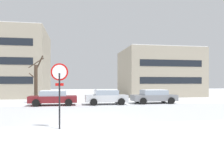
# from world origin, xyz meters

# --- Properties ---
(ground_plane) EXTENTS (120.00, 120.00, 0.00)m
(ground_plane) POSITION_xyz_m (0.00, 0.00, 0.00)
(ground_plane) COLOR white
(road_surface) EXTENTS (80.00, 8.98, 0.00)m
(road_surface) POSITION_xyz_m (0.00, 3.49, 0.00)
(road_surface) COLOR silver
(road_surface) RESTS_ON ground
(stop_sign) EXTENTS (0.76, 0.12, 2.89)m
(stop_sign) POSITION_xyz_m (-1.23, -1.96, 2.03)
(stop_sign) COLOR black
(stop_sign) RESTS_ON ground
(parked_car_maroon) EXTENTS (4.20, 2.13, 1.36)m
(parked_car_maroon) POSITION_xyz_m (-2.38, 8.72, 0.70)
(parked_car_maroon) COLOR maroon
(parked_car_maroon) RESTS_ON ground
(parked_car_silver) EXTENTS (3.90, 2.08, 1.41)m
(parked_car_silver) POSITION_xyz_m (2.43, 8.71, 0.72)
(parked_car_silver) COLOR silver
(parked_car_silver) RESTS_ON ground
(parked_car_gray) EXTENTS (4.36, 2.16, 1.37)m
(parked_car_gray) POSITION_xyz_m (7.24, 9.02, 0.71)
(parked_car_gray) COLOR slate
(parked_car_gray) RESTS_ON ground
(tree_far_left) EXTENTS (1.58, 1.51, 4.76)m
(tree_far_left) POSITION_xyz_m (-4.22, 11.04, 2.12)
(tree_far_left) COLOR #423326
(tree_far_left) RESTS_ON ground
(building_far_left) EXTENTS (11.15, 10.53, 9.48)m
(building_far_left) POSITION_xyz_m (-9.91, 22.01, 4.74)
(building_far_left) COLOR #9E937F
(building_far_left) RESTS_ON ground
(building_far_right) EXTENTS (11.22, 9.49, 7.18)m
(building_far_right) POSITION_xyz_m (12.63, 21.32, 3.59)
(building_far_right) COLOR #9E937F
(building_far_right) RESTS_ON ground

